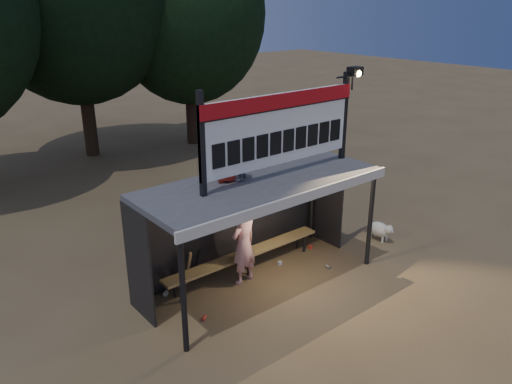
{
  "coord_description": "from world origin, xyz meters",
  "views": [
    {
      "loc": [
        -5.91,
        -7.1,
        5.59
      ],
      "look_at": [
        0.2,
        0.4,
        1.9
      ],
      "focal_mm": 35.0,
      "sensor_mm": 36.0,
      "label": 1
    }
  ],
  "objects": [
    {
      "name": "player",
      "position": [
        -0.24,
        0.27,
        0.88
      ],
      "size": [
        0.7,
        0.51,
        1.75
      ],
      "primitive_type": "imported",
      "rotation": [
        0.0,
        0.0,
        3.3
      ],
      "color": "white",
      "rests_on": "ground"
    },
    {
      "name": "tree_right",
      "position": [
        5.0,
        10.5,
        5.19
      ],
      "size": [
        6.08,
        6.08,
        8.72
      ],
      "color": "black",
      "rests_on": "ground"
    },
    {
      "name": "dugout_shelter",
      "position": [
        0.0,
        0.24,
        1.85
      ],
      "size": [
        5.1,
        2.08,
        2.32
      ],
      "color": "#424245",
      "rests_on": "ground"
    },
    {
      "name": "child_b",
      "position": [
        -0.58,
        0.37,
        2.84
      ],
      "size": [
        0.59,
        0.49,
        1.04
      ],
      "primitive_type": "imported",
      "rotation": [
        0.0,
        0.0,
        2.78
      ],
      "color": "red",
      "rests_on": "dugout_shelter"
    },
    {
      "name": "bench",
      "position": [
        0.0,
        0.55,
        0.43
      ],
      "size": [
        4.0,
        0.35,
        0.48
      ],
      "color": "olive",
      "rests_on": "ground"
    },
    {
      "name": "litter",
      "position": [
        0.17,
        0.17,
        0.04
      ],
      "size": [
        3.86,
        1.45,
        0.08
      ],
      "color": "red",
      "rests_on": "ground"
    },
    {
      "name": "scoreboard_assembly",
      "position": [
        0.56,
        -0.01,
        3.32
      ],
      "size": [
        4.1,
        0.27,
        1.99
      ],
      "color": "black",
      "rests_on": "dugout_shelter"
    },
    {
      "name": "bats",
      "position": [
        -1.27,
        0.82,
        0.43
      ],
      "size": [
        0.48,
        0.33,
        0.84
      ],
      "color": "#956D45",
      "rests_on": "ground"
    },
    {
      "name": "dog",
      "position": [
        3.63,
        -0.32,
        0.28
      ],
      "size": [
        0.36,
        0.81,
        0.49
      ],
      "color": "beige",
      "rests_on": "ground"
    },
    {
      "name": "ground",
      "position": [
        0.0,
        0.0,
        0.0
      ],
      "size": [
        80.0,
        80.0,
        0.0
      ],
      "primitive_type": "plane",
      "color": "brown",
      "rests_on": "ground"
    },
    {
      "name": "child_a",
      "position": [
        -0.35,
        0.28,
        2.79
      ],
      "size": [
        0.58,
        0.57,
        0.94
      ],
      "primitive_type": "imported",
      "rotation": [
        0.0,
        0.0,
        3.86
      ],
      "color": "slate",
      "rests_on": "dugout_shelter"
    }
  ]
}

